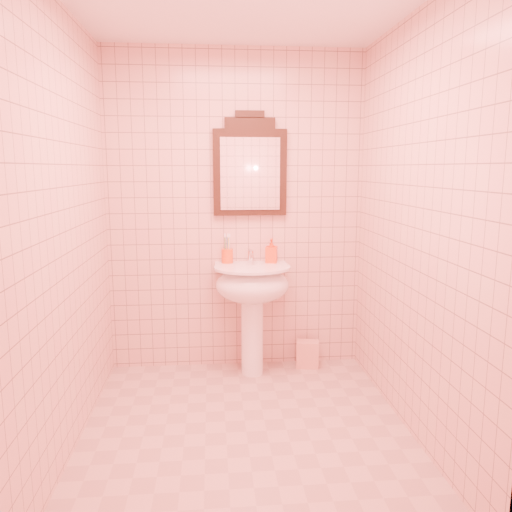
{
  "coord_description": "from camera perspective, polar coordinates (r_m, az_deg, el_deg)",
  "views": [
    {
      "loc": [
        -0.19,
        -2.82,
        1.6
      ],
      "look_at": [
        0.11,
        0.55,
        1.0
      ],
      "focal_mm": 35.0,
      "sensor_mm": 36.0,
      "label": 1
    }
  ],
  "objects": [
    {
      "name": "toothbrush_cup",
      "position": [
        3.9,
        -3.3,
        0.03
      ],
      "size": [
        0.09,
        0.09,
        0.21
      ],
      "rotation": [
        0.0,
        0.0,
        0.35
      ],
      "color": "#E44713",
      "rests_on": "pedestal_sink"
    },
    {
      "name": "faucet",
      "position": [
        3.9,
        -0.6,
        0.02
      ],
      "size": [
        0.04,
        0.16,
        0.11
      ],
      "color": "white",
      "rests_on": "pedestal_sink"
    },
    {
      "name": "floor",
      "position": [
        3.25,
        -1.12,
        -19.43
      ],
      "size": [
        2.2,
        2.2,
        0.0
      ],
      "primitive_type": "plane",
      "color": "tan",
      "rests_on": "ground"
    },
    {
      "name": "mirror",
      "position": [
        3.91,
        -0.7,
        10.04
      ],
      "size": [
        0.57,
        0.06,
        0.79
      ],
      "color": "black",
      "rests_on": "back_wall"
    },
    {
      "name": "back_wall",
      "position": [
        3.94,
        -2.31,
        4.95
      ],
      "size": [
        2.0,
        0.02,
        2.5
      ],
      "primitive_type": "cube",
      "color": "beige",
      "rests_on": "floor"
    },
    {
      "name": "soap_dispenser",
      "position": [
        3.91,
        1.78,
        0.6
      ],
      "size": [
        0.1,
        0.11,
        0.19
      ],
      "primitive_type": "imported",
      "rotation": [
        0.0,
        0.0,
        -0.24
      ],
      "color": "#E23F13",
      "rests_on": "pedestal_sink"
    },
    {
      "name": "pedestal_sink",
      "position": [
        3.82,
        -0.43,
        -4.15
      ],
      "size": [
        0.58,
        0.58,
        0.86
      ],
      "color": "white",
      "rests_on": "floor"
    },
    {
      "name": "towel",
      "position": [
        4.15,
        5.9,
        -11.07
      ],
      "size": [
        0.2,
        0.15,
        0.22
      ],
      "primitive_type": "cube",
      "rotation": [
        0.0,
        0.0,
        -0.18
      ],
      "color": "#F1B98D",
      "rests_on": "floor"
    }
  ]
}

